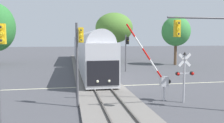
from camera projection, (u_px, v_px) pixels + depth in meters
name	position (u px, v px, depth m)	size (l,w,h in m)	color
ground_plane	(99.00, 86.00, 22.65)	(220.00, 220.00, 0.00)	#47474C
road_centre_stripe	(99.00, 86.00, 22.65)	(44.00, 0.20, 0.01)	beige
railway_track	(99.00, 86.00, 22.64)	(4.40, 80.00, 0.32)	slate
commuter_train	(87.00, 50.00, 37.50)	(3.04, 39.19, 5.16)	silver
crossing_gate_near	(160.00, 75.00, 17.24)	(3.44, 0.40, 5.65)	#B7B7BC
crossing_signal_mast	(184.00, 72.00, 16.75)	(1.36, 0.44, 3.68)	#B2B2B7
traffic_signal_median	(79.00, 51.00, 15.57)	(0.53, 0.38, 5.65)	#4C4C51
traffic_signal_near_left	(0.00, 56.00, 11.54)	(0.53, 0.38, 5.65)	#4C4C51
traffic_signal_far_side	(127.00, 47.00, 32.45)	(0.53, 0.38, 5.10)	#4C4C51
traffic_signal_near_right	(213.00, 39.00, 14.41)	(4.61, 0.38, 6.11)	#4C4C51
maple_right_background	(176.00, 31.00, 40.36)	(4.90, 4.90, 8.41)	brown
elm_centre_background	(114.00, 28.00, 46.70)	(7.42, 7.42, 9.67)	brown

